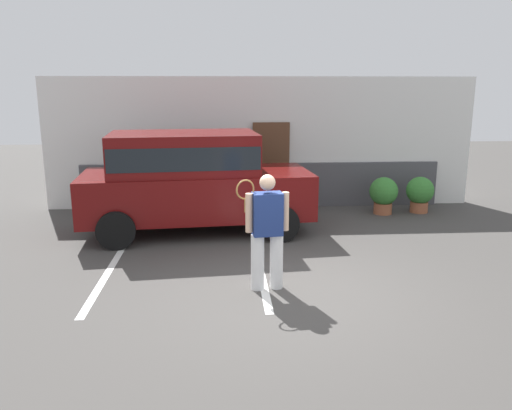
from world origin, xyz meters
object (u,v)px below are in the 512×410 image
at_px(parked_suv, 192,177).
at_px(tennis_player_man, 267,230).
at_px(potted_plant_secondary, 420,193).
at_px(potted_plant_by_porch, 384,194).

xyz_separation_m(parked_suv, tennis_player_man, (1.26, -3.14, -0.24)).
relative_size(parked_suv, potted_plant_secondary, 5.54).
height_order(tennis_player_man, potted_plant_secondary, tennis_player_man).
distance_m(parked_suv, tennis_player_man, 3.40).
distance_m(tennis_player_man, potted_plant_by_porch, 5.38).
height_order(parked_suv, potted_plant_secondary, parked_suv).
height_order(parked_suv, potted_plant_by_porch, parked_suv).
height_order(potted_plant_by_porch, potted_plant_secondary, potted_plant_by_porch).
distance_m(parked_suv, potted_plant_secondary, 5.52).
bearing_deg(parked_suv, potted_plant_secondary, 8.58).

